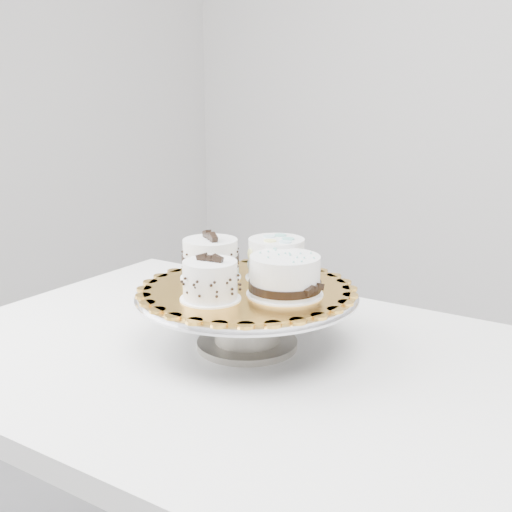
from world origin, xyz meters
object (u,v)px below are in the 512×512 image
Objects in this scene: table at (257,398)px; cake_board at (247,289)px; cake_swirl at (210,281)px; cake_stand at (247,308)px; cake_ribbon at (286,277)px; cake_dots at (276,258)px; cake_banded at (210,260)px.

cake_board reaches higher than table.
table is 11.81× the size of cake_swirl.
cake_ribbon is at bearing 5.95° from cake_stand.
table is 0.19m from cake_board.
cake_swirl is at bearing -97.39° from cake_dots.
cake_board is 0.10m from cake_swirl.
cake_banded reaches higher than cake_swirl.
cake_board is at bearing -175.38° from cake_ribbon.
cake_dots is at bearing 85.10° from cake_stand.
cake_banded is at bearing 179.98° from cake_ribbon.
cake_swirl is 0.79× the size of cake_ribbon.
cake_banded is (-0.08, 0.09, 0.00)m from cake_swirl.
cake_swirl is 0.79× the size of cake_banded.
cake_board is 3.34× the size of cake_swirl.
table is 0.23m from cake_ribbon.
cake_dots is at bearing 134.13° from cake_ribbon.
cake_ribbon is (0.17, 0.00, -0.00)m from cake_banded.
cake_banded reaches higher than cake_ribbon.
table is 0.25m from cake_dots.
cake_ribbon is at bearing 35.99° from cake_swirl.
cake_stand is at bearing 26.57° from cake_board.
cake_banded reaches higher than cake_dots.
cake_swirl is 0.13m from cake_banded.
cake_ribbon is at bearing 41.01° from table.
cake_board is 0.10m from cake_banded.
cake_ribbon is at bearing 30.64° from cake_banded.
table is 3.53× the size of cake_board.
cake_board is (-0.00, -0.00, 0.04)m from cake_stand.
cake_swirl is (-0.01, -0.09, 0.07)m from cake_stand.
table is at bearing -73.49° from cake_dots.
cake_board is (-0.04, 0.03, 0.19)m from table.
cake_board is 2.91× the size of cake_dots.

